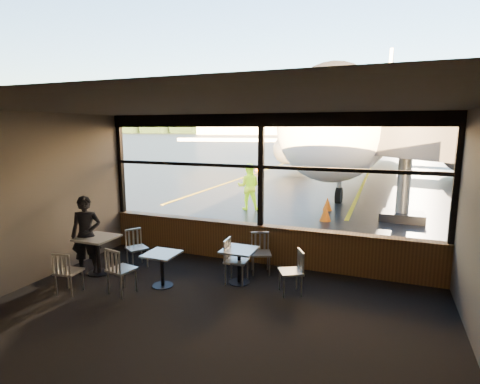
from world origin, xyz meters
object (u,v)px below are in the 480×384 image
Objects in this scene: cafe_table_left at (98,255)px; jet_bridge at (417,153)px; cafe_table_near at (239,266)px; cone_nose at (327,204)px; chair_near_w at (237,261)px; ground_crew at (249,187)px; chair_left_s at (69,272)px; cone_wing at (257,168)px; airliner at (375,90)px; chair_mid_s at (122,270)px; chair_near_n at (261,254)px; passenger at (86,235)px; cafe_table_mid at (162,270)px; cone_extra at (325,213)px; chair_mid_w at (137,249)px; chair_near_e at (291,272)px.

jet_bridge is at bearing 48.03° from cafe_table_left.
cone_nose is at bearing 85.22° from cafe_table_near.
chair_near_w is 7.21m from ground_crew.
ground_crew reaches higher than chair_left_s.
cone_wing is at bearing 99.21° from cafe_table_left.
chair_left_s is at bearing -79.23° from cafe_table_left.
airliner is 22.98m from chair_near_w.
cone_wing is at bearing 112.46° from chair_mid_s.
chair_near_n is at bearing 96.52° from ground_crew.
cafe_table_left is at bearing -98.26° from airliner.
jet_bridge is 14.66× the size of cafe_table_near.
chair_mid_s reaches higher than cafe_table_left.
airliner is 3.55× the size of jet_bridge.
chair_mid_s is 0.55× the size of passenger.
cone_wing is at bearing 103.70° from cafe_table_mid.
cafe_table_mid is 1.69m from cafe_table_left.
chair_mid_s is at bearing -134.59° from cafe_table_mid.
passenger is at bearing -168.09° from cafe_table_near.
chair_near_n is at bearing 40.24° from cafe_table_mid.
passenger reaches higher than chair_near_w.
chair_near_n is 0.96× the size of chair_mid_s.
chair_near_w reaches higher than cone_nose.
chair_left_s is 1.59× the size of cone_extra.
chair_mid_s is at bearing 18.32° from chair_near_n.
cafe_table_left is at bearing -120.40° from cone_extra.
cafe_table_near is at bearing 27.29° from cafe_table_mid.
chair_left_s is 10.06m from cone_nose.
jet_bridge is 7.96m from cafe_table_near.
airliner is at bearing 71.66° from chair_left_s.
chair_left_s is 8.54m from cone_extra.
chair_near_w is 3.28m from chair_left_s.
jet_bridge is 10.21m from cafe_table_left.
cafe_table_mid is (-2.99, -23.00, -5.50)m from airliner.
jet_bridge is at bearing 65.98° from chair_mid_s.
chair_mid_w reaches higher than chair_left_s.
jet_bridge is 11.40× the size of chair_mid_s.
chair_near_n reaches higher than cafe_table_near.
airliner is 42.35× the size of chair_near_n.
cone_wing is (-6.64, 19.18, -0.24)m from chair_near_n.
passenger is at bearing 66.42° from ground_crew.
passenger is (-0.24, -0.05, 0.45)m from cafe_table_left.
cafe_table_mid is at bearing 16.94° from chair_near_n.
chair_near_n is at bearing 135.52° from chair_mid_w.
passenger is 4.03× the size of cone_wing.
chair_near_e is 4.28m from chair_left_s.
chair_near_w is 0.54× the size of passenger.
passenger is 9.37m from cone_nose.
cafe_table_left is (-3.08, -0.65, 0.05)m from cafe_table_near.
cafe_table_near is 3.33m from chair_left_s.
cafe_table_mid reaches higher than cone_extra.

